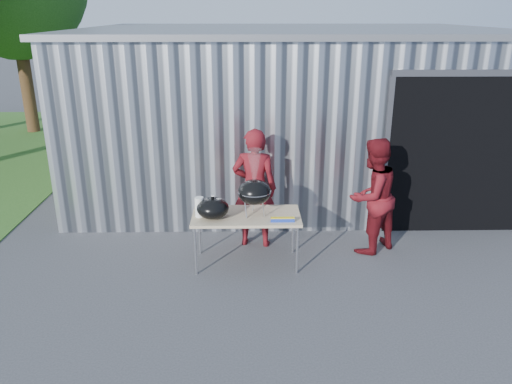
{
  "coord_description": "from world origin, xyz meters",
  "views": [
    {
      "loc": [
        -0.11,
        -5.79,
        3.42
      ],
      "look_at": [
        0.01,
        0.7,
        1.05
      ],
      "focal_mm": 35.0,
      "sensor_mm": 36.0,
      "label": 1
    }
  ],
  "objects_px": {
    "folding_table": "(246,217)",
    "kettle_grill": "(254,187)",
    "person_cook": "(254,188)",
    "person_bystander": "(372,196)"
  },
  "relations": [
    {
      "from": "folding_table",
      "to": "person_bystander",
      "type": "height_order",
      "value": "person_bystander"
    },
    {
      "from": "folding_table",
      "to": "person_cook",
      "type": "xyz_separation_m",
      "value": [
        0.12,
        0.63,
        0.21
      ]
    },
    {
      "from": "kettle_grill",
      "to": "person_cook",
      "type": "relative_size",
      "value": 0.51
    },
    {
      "from": "person_cook",
      "to": "person_bystander",
      "type": "relative_size",
      "value": 1.06
    },
    {
      "from": "person_cook",
      "to": "folding_table",
      "type": "bearing_deg",
      "value": 86.23
    },
    {
      "from": "kettle_grill",
      "to": "person_bystander",
      "type": "height_order",
      "value": "person_bystander"
    },
    {
      "from": "kettle_grill",
      "to": "person_bystander",
      "type": "relative_size",
      "value": 0.54
    },
    {
      "from": "folding_table",
      "to": "person_bystander",
      "type": "distance_m",
      "value": 1.89
    },
    {
      "from": "folding_table",
      "to": "person_cook",
      "type": "height_order",
      "value": "person_cook"
    },
    {
      "from": "folding_table",
      "to": "kettle_grill",
      "type": "bearing_deg",
      "value": -9.25
    }
  ]
}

